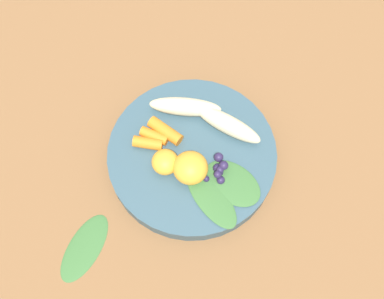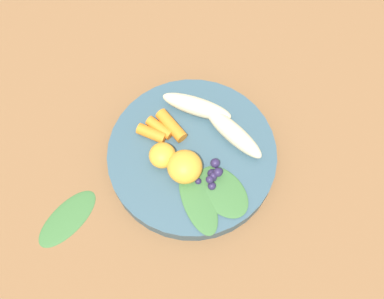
% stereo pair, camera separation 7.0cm
% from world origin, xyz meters
% --- Properties ---
extents(ground_plane, '(2.40, 2.40, 0.00)m').
position_xyz_m(ground_plane, '(0.00, 0.00, 0.00)').
color(ground_plane, brown).
extents(bowl, '(0.27, 0.27, 0.03)m').
position_xyz_m(bowl, '(0.00, 0.00, 0.02)').
color(bowl, '#385666').
rests_on(bowl, ground_plane).
extents(banana_peeled_left, '(0.10, 0.11, 0.03)m').
position_xyz_m(banana_peeled_left, '(-0.04, -0.06, 0.05)').
color(banana_peeled_left, beige).
rests_on(banana_peeled_left, bowl).
extents(banana_peeled_right, '(0.06, 0.12, 0.03)m').
position_xyz_m(banana_peeled_right, '(-0.07, 0.01, 0.05)').
color(banana_peeled_right, beige).
rests_on(banana_peeled_right, bowl).
extents(orange_segment_near, '(0.05, 0.05, 0.04)m').
position_xyz_m(orange_segment_near, '(0.02, 0.02, 0.05)').
color(orange_segment_near, '#F4A833').
rests_on(orange_segment_near, bowl).
extents(orange_segment_far, '(0.04, 0.04, 0.03)m').
position_xyz_m(orange_segment_far, '(0.05, -0.01, 0.05)').
color(orange_segment_far, '#F4A833').
rests_on(orange_segment_far, bowl).
extents(carrot_front, '(0.03, 0.06, 0.02)m').
position_xyz_m(carrot_front, '(0.01, -0.05, 0.04)').
color(carrot_front, orange).
rests_on(carrot_front, bowl).
extents(carrot_mid_left, '(0.03, 0.05, 0.02)m').
position_xyz_m(carrot_mid_left, '(0.03, -0.06, 0.04)').
color(carrot_mid_left, orange).
rests_on(carrot_mid_left, bowl).
extents(carrot_mid_right, '(0.04, 0.05, 0.02)m').
position_xyz_m(carrot_mid_right, '(0.04, -0.05, 0.04)').
color(carrot_mid_right, orange).
rests_on(carrot_mid_right, bowl).
extents(blueberry_pile, '(0.05, 0.04, 0.03)m').
position_xyz_m(blueberry_pile, '(-0.01, 0.05, 0.04)').
color(blueberry_pile, '#2D234C').
rests_on(blueberry_pile, bowl).
extents(coconut_shred_patch, '(0.05, 0.05, 0.00)m').
position_xyz_m(coconut_shred_patch, '(-0.00, 0.08, 0.03)').
color(coconut_shred_patch, white).
rests_on(coconut_shred_patch, bowl).
extents(kale_leaf_left, '(0.06, 0.12, 0.01)m').
position_xyz_m(kale_leaf_left, '(0.03, 0.08, 0.03)').
color(kale_leaf_left, '#3D7038').
rests_on(kale_leaf_left, bowl).
extents(kale_leaf_right, '(0.08, 0.11, 0.01)m').
position_xyz_m(kale_leaf_right, '(-0.01, 0.08, 0.03)').
color(kale_leaf_right, '#3D7038').
rests_on(kale_leaf_right, bowl).
extents(kale_leaf_stray, '(0.12, 0.09, 0.01)m').
position_xyz_m(kale_leaf_stray, '(0.22, -0.00, 0.00)').
color(kale_leaf_stray, '#3D7038').
rests_on(kale_leaf_stray, ground_plane).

